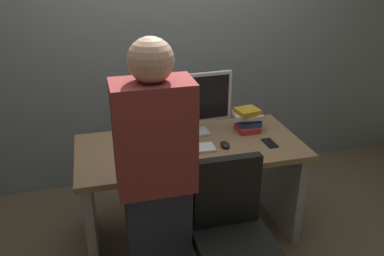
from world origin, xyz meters
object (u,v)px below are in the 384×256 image
Objects in this scene: office_chair at (233,246)px; cup_by_monitor at (127,135)px; desk at (190,173)px; cell_phone at (270,143)px; monitor at (195,101)px; book_stack at (248,119)px; person_at_desk at (156,188)px; keyboard at (183,150)px; cup_near_keyboard at (130,150)px; mouse at (225,145)px.

office_chair is 9.99× the size of cup_by_monitor.
desk is 10.81× the size of cell_phone.
cell_phone is (0.46, -0.29, -0.25)m from monitor.
office_chair is at bearing -60.31° from cup_by_monitor.
person_at_desk is at bearing -138.27° from book_stack.
monitor is at bearing 147.04° from cell_phone.
keyboard is at bearing -130.78° from desk.
office_chair is 0.81m from cell_phone.
office_chair is at bearing -50.82° from cup_near_keyboard.
book_stack reaches higher than cell_phone.
book_stack is at bearing 64.02° from office_chair.
keyboard is at bearing 175.30° from cell_phone.
desk is 0.51m from cup_near_keyboard.
mouse is 0.34m from book_stack.
desk is 15.57× the size of mouse.
book_stack reaches higher than keyboard.
cup_near_keyboard is (-0.65, 0.02, 0.03)m from mouse.
desk is 0.52m from monitor.
office_chair reaches higher than keyboard.
cell_phone is (0.54, -0.12, 0.23)m from desk.
monitor is 0.38m from keyboard.
keyboard is 0.61m from cell_phone.
book_stack is at bearing 12.68° from cup_near_keyboard.
keyboard is at bearing -158.92° from book_stack.
monitor reaches higher than cell_phone.
cup_near_keyboard is at bearing -154.49° from monitor.
monitor is 5.41× the size of mouse.
cell_phone is at bearing -32.00° from monitor.
cell_phone is (0.88, 0.48, -0.08)m from person_at_desk.
monitor is at bearing 174.47° from book_stack.
office_chair reaches higher than cell_phone.
cup_near_keyboard reaches higher than mouse.
person_at_desk reaches higher than mouse.
desk is 0.34m from mouse.
desk is 0.60m from cell_phone.
desk is at bearing 166.39° from cell_phone.
keyboard is (-0.15, -0.25, -0.25)m from monitor.
book_stack reaches higher than mouse.
person_at_desk is at bearing -114.74° from keyboard.
cup_near_keyboard is at bearing 176.18° from cell_phone.
office_chair is at bearing -73.56° from keyboard.
monitor is 3.76× the size of cell_phone.
cup_by_monitor is (-0.64, 0.26, 0.03)m from mouse.
mouse is at bearing 42.14° from person_at_desk.
cup_by_monitor is 1.00m from cell_phone.
desk is at bearing 9.84° from cup_near_keyboard.
office_chair is 9.40× the size of mouse.
mouse is at bearing 173.16° from cell_phone.
person_at_desk is 16.19× the size of cup_near_keyboard.
monitor is 0.59m from cup_near_keyboard.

